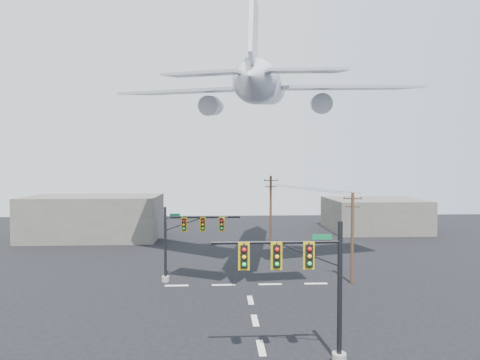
{
  "coord_description": "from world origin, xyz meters",
  "views": [
    {
      "loc": [
        -2.26,
        -22.0,
        10.19
      ],
      "look_at": [
        -0.94,
        5.0,
        9.25
      ],
      "focal_mm": 30.0,
      "sensor_mm": 36.0,
      "label": 1
    }
  ],
  "objects": [
    {
      "name": "signal_mast_far",
      "position": [
        -5.43,
        13.21,
        3.76
      ],
      "size": [
        6.93,
        0.73,
        6.61
      ],
      "color": "gray",
      "rests_on": "ground"
    },
    {
      "name": "utility_pole_a",
      "position": [
        9.12,
        11.88,
        4.14
      ],
      "size": [
        1.56,
        0.47,
        7.92
      ],
      "rotation": [
        0.0,
        0.0,
        -0.24
      ],
      "color": "#46301E",
      "rests_on": "ground"
    },
    {
      "name": "power_lines",
      "position": [
        6.64,
        20.3,
        7.83
      ],
      "size": [
        6.5,
        16.85,
        0.03
      ],
      "color": "black"
    },
    {
      "name": "signal_mast_near",
      "position": [
        2.2,
        -2.0,
        4.16
      ],
      "size": [
        6.96,
        0.81,
        7.38
      ],
      "color": "gray",
      "rests_on": "ground"
    },
    {
      "name": "airliner",
      "position": [
        2.28,
        18.41,
        18.07
      ],
      "size": [
        30.32,
        32.29,
        8.52
      ],
      "rotation": [
        0.0,
        -0.15,
        1.39
      ],
      "color": "#B5B9C2"
    },
    {
      "name": "lane_markings",
      "position": [
        0.0,
        5.33,
        0.01
      ],
      "size": [
        14.0,
        21.2,
        0.01
      ],
      "color": "beige",
      "rests_on": "ground"
    },
    {
      "name": "utility_pole_b",
      "position": [
        4.16,
        28.72,
        4.69
      ],
      "size": [
        1.79,
        0.56,
        8.96
      ],
      "rotation": [
        0.0,
        0.0,
        -0.25
      ],
      "color": "#46301E",
      "rests_on": "ground"
    },
    {
      "name": "building_right",
      "position": [
        22.0,
        40.0,
        2.5
      ],
      "size": [
        14.0,
        12.0,
        5.0
      ],
      "primitive_type": "cube",
      "color": "#605D55",
      "rests_on": "ground"
    },
    {
      "name": "building_left",
      "position": [
        -20.0,
        35.0,
        3.0
      ],
      "size": [
        18.0,
        10.0,
        6.0
      ],
      "primitive_type": "cube",
      "color": "#605D55",
      "rests_on": "ground"
    },
    {
      "name": "ground",
      "position": [
        0.0,
        0.0,
        0.0
      ],
      "size": [
        120.0,
        120.0,
        0.0
      ],
      "primitive_type": "plane",
      "color": "black",
      "rests_on": "ground"
    }
  ]
}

